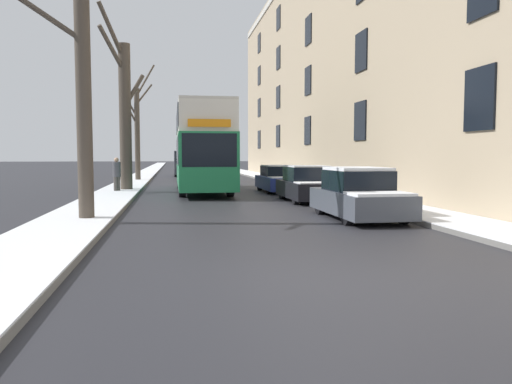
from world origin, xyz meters
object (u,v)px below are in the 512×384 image
bare_tree_left_1 (124,112)px  pedestrian_left_sidewalk (117,174)px  parked_car_0 (359,195)px  bare_tree_left_0 (80,77)px  parked_car_2 (280,179)px  bare_tree_left_2 (137,130)px  parked_car_1 (307,185)px  double_decker_bus (202,144)px  oncoming_van (185,163)px

bare_tree_left_1 → pedestrian_left_sidewalk: (-0.33, -1.07, -3.13)m
parked_car_0 → bare_tree_left_0: bearing=177.8°
parked_car_2 → pedestrian_left_sidewalk: pedestrian_left_sidewalk is taller
bare_tree_left_2 → parked_car_0: bearing=-70.8°
parked_car_2 → bare_tree_left_2: bearing=124.3°
bare_tree_left_1 → pedestrian_left_sidewalk: bearing=-107.2°
parked_car_0 → parked_car_1: parked_car_0 is taller
bare_tree_left_0 → bare_tree_left_1: size_ratio=0.86×
double_decker_bus → parked_car_2: 4.41m
parked_car_2 → oncoming_van: bearing=101.6°
parked_car_0 → double_decker_bus: bearing=108.5°
bare_tree_left_2 → pedestrian_left_sidewalk: size_ratio=4.71×
parked_car_2 → oncoming_van: oncoming_van is taller
double_decker_bus → bare_tree_left_1: bearing=173.9°
parked_car_0 → pedestrian_left_sidewalk: 13.88m
double_decker_bus → parked_car_1: size_ratio=2.60×
bare_tree_left_0 → oncoming_van: (3.57, 32.13, -2.80)m
bare_tree_left_2 → bare_tree_left_0: bearing=-90.0°
bare_tree_left_0 → parked_car_2: size_ratio=1.78×
double_decker_bus → parked_car_2: double_decker_bus is taller
bare_tree_left_1 → oncoming_van: 20.66m
double_decker_bus → bare_tree_left_2: bearing=110.0°
bare_tree_left_0 → pedestrian_left_sidewalk: bare_tree_left_0 is taller
parked_car_1 → oncoming_van: (-4.37, 26.69, 0.56)m
parked_car_0 → parked_car_2: parked_car_0 is taller
parked_car_1 → pedestrian_left_sidewalk: (-8.19, 5.45, 0.31)m
bare_tree_left_1 → pedestrian_left_sidewalk: size_ratio=5.17×
bare_tree_left_0 → parked_car_1: size_ratio=1.94×
parked_car_1 → bare_tree_left_1: bearing=140.3°
bare_tree_left_0 → parked_car_0: bare_tree_left_0 is taller
bare_tree_left_0 → pedestrian_left_sidewalk: (-0.26, 10.90, -3.05)m
oncoming_van → bare_tree_left_0: bearing=-96.3°
bare_tree_left_2 → parked_car_1: 19.05m
bare_tree_left_0 → double_decker_bus: 12.31m
parked_car_0 → pedestrian_left_sidewalk: bearing=126.2°
bare_tree_left_2 → parked_car_2: bearing=-55.7°
pedestrian_left_sidewalk → parked_car_2: bearing=-49.6°
bare_tree_left_0 → bare_tree_left_2: (-0.00, 22.49, -0.33)m
bare_tree_left_1 → bare_tree_left_0: bearing=-90.3°
bare_tree_left_1 → parked_car_2: 8.67m
oncoming_van → parked_car_1: bearing=-80.7°
bare_tree_left_1 → double_decker_bus: size_ratio=0.87×
bare_tree_left_1 → bare_tree_left_2: size_ratio=1.10×
bare_tree_left_1 → parked_car_0: bearing=-57.4°
parked_car_0 → oncoming_van: size_ratio=0.73×
parked_car_1 → parked_car_0: bearing=-90.0°
parked_car_0 → bare_tree_left_2: bearing=109.2°
oncoming_van → parked_car_2: bearing=-78.4°
bare_tree_left_1 → bare_tree_left_2: bare_tree_left_1 is taller
bare_tree_left_2 → parked_car_0: (7.93, -22.80, -3.00)m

